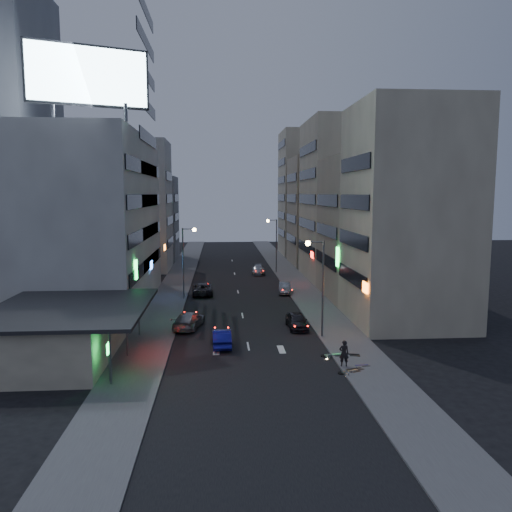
{
  "coord_description": "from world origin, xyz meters",
  "views": [
    {
      "loc": [
        -2.15,
        -33.98,
        11.92
      ],
      "look_at": [
        1.5,
        16.16,
        5.64
      ],
      "focal_mm": 35.0,
      "sensor_mm": 36.0,
      "label": 1
    }
  ],
  "objects": [
    {
      "name": "scooter_silver_b",
      "position": [
        6.83,
        1.32,
        0.74
      ],
      "size": [
        0.92,
        2.09,
        1.24
      ],
      "primitive_type": null,
      "rotation": [
        0.0,
        0.0,
        1.7
      ],
      "color": "#999CA0",
      "rests_on": "sidewalk_right"
    },
    {
      "name": "ground",
      "position": [
        0.0,
        0.0,
        0.0
      ],
      "size": [
        180.0,
        180.0,
        0.0
      ],
      "primitive_type": "plane",
      "color": "black",
      "rests_on": "ground"
    },
    {
      "name": "far_right_a",
      "position": [
        15.5,
        50.0,
        9.0
      ],
      "size": [
        11.0,
        12.0,
        18.0
      ],
      "primitive_type": "cube",
      "color": "tan",
      "rests_on": "ground"
    },
    {
      "name": "scooter_black_a",
      "position": [
        7.37,
        -1.66,
        0.66
      ],
      "size": [
        1.09,
        1.85,
        1.07
      ],
      "primitive_type": null,
      "rotation": [
        0.0,
        0.0,
        1.88
      ],
      "color": "black",
      "rests_on": "sidewalk_right"
    },
    {
      "name": "sidewalk_left",
      "position": [
        -8.0,
        30.0,
        0.06
      ],
      "size": [
        4.0,
        120.0,
        0.12
      ],
      "primitive_type": "cube",
      "color": "#4C4C4F",
      "rests_on": "ground"
    },
    {
      "name": "far_left_b",
      "position": [
        -16.0,
        58.0,
        7.5
      ],
      "size": [
        12.0,
        10.0,
        15.0
      ],
      "primitive_type": "cube",
      "color": "gray",
      "rests_on": "ground"
    },
    {
      "name": "far_left_a",
      "position": [
        -15.5,
        45.0,
        10.0
      ],
      "size": [
        11.0,
        10.0,
        20.0
      ],
      "primitive_type": "cube",
      "color": "beige",
      "rests_on": "ground"
    },
    {
      "name": "road_car_blue",
      "position": [
        -2.08,
        4.22,
        0.68
      ],
      "size": [
        1.55,
        4.14,
        1.35
      ],
      "primitive_type": "imported",
      "rotation": [
        0.0,
        0.0,
        3.17
      ],
      "color": "navy",
      "rests_on": "ground"
    },
    {
      "name": "sidewalk_right",
      "position": [
        8.0,
        30.0,
        0.06
      ],
      "size": [
        4.0,
        120.0,
        0.12
      ],
      "primitive_type": "cube",
      "color": "#4C4C4F",
      "rests_on": "ground"
    },
    {
      "name": "parked_car_right_near",
      "position": [
        4.62,
        8.97,
        0.7
      ],
      "size": [
        1.75,
        4.16,
        1.4
      ],
      "primitive_type": "imported",
      "rotation": [
        0.0,
        0.0,
        0.02
      ],
      "color": "#27272D",
      "rests_on": "ground"
    },
    {
      "name": "shophouse_near",
      "position": [
        15.0,
        10.5,
        10.0
      ],
      "size": [
        10.0,
        11.0,
        20.0
      ],
      "primitive_type": "cube",
      "color": "beige",
      "rests_on": "ground"
    },
    {
      "name": "person",
      "position": [
        6.3,
        -1.33,
        1.03
      ],
      "size": [
        0.7,
        0.49,
        1.82
      ],
      "primitive_type": "imported",
      "rotation": [
        0.0,
        0.0,
        3.07
      ],
      "color": "black",
      "rests_on": "sidewalk_right"
    },
    {
      "name": "parked_car_left",
      "position": [
        -4.27,
        24.6,
        0.71
      ],
      "size": [
        2.57,
        5.23,
        1.43
      ],
      "primitive_type": "imported",
      "rotation": [
        0.0,
        0.0,
        3.18
      ],
      "color": "#2A292E",
      "rests_on": "ground"
    },
    {
      "name": "scooter_silver_a",
      "position": [
        7.0,
        -2.0,
        0.67
      ],
      "size": [
        1.25,
        1.91,
        1.11
      ],
      "primitive_type": null,
      "rotation": [
        0.0,
        0.0,
        1.96
      ],
      "color": "#95999C",
      "rests_on": "sidewalk_right"
    },
    {
      "name": "street_lamp_right_far",
      "position": [
        5.9,
        40.0,
        5.36
      ],
      "size": [
        1.6,
        0.44,
        8.02
      ],
      "color": "#595B60",
      "rests_on": "sidewalk_right"
    },
    {
      "name": "scooter_black_b",
      "position": [
        8.12,
        1.06,
        0.73
      ],
      "size": [
        1.21,
        2.12,
        1.23
      ],
      "primitive_type": null,
      "rotation": [
        0.0,
        0.0,
        1.28
      ],
      "color": "black",
      "rests_on": "sidewalk_right"
    },
    {
      "name": "far_right_b",
      "position": [
        16.0,
        64.0,
        12.0
      ],
      "size": [
        12.0,
        12.0,
        24.0
      ],
      "primitive_type": "cube",
      "color": "beige",
      "rests_on": "ground"
    },
    {
      "name": "street_lamp_left",
      "position": [
        -5.9,
        22.0,
        5.36
      ],
      "size": [
        1.6,
        0.44,
        8.02
      ],
      "color": "#595B60",
      "rests_on": "sidewalk_left"
    },
    {
      "name": "shophouse_far",
      "position": [
        15.0,
        35.0,
        11.0
      ],
      "size": [
        10.0,
        14.0,
        22.0
      ],
      "primitive_type": "cube",
      "color": "beige",
      "rests_on": "ground"
    },
    {
      "name": "billboard",
      "position": [
        -12.99,
        9.97,
        21.66
      ],
      "size": [
        9.52,
        3.75,
        6.2
      ],
      "rotation": [
        0.0,
        0.0,
        0.35
      ],
      "color": "#595B60",
      "rests_on": "white_building"
    },
    {
      "name": "parked_car_right_mid",
      "position": [
        5.6,
        24.73,
        0.65
      ],
      "size": [
        1.88,
        4.12,
        1.31
      ],
      "primitive_type": "imported",
      "rotation": [
        0.0,
        0.0,
        -0.13
      ],
      "color": "gray",
      "rests_on": "ground"
    },
    {
      "name": "street_lamp_right_near",
      "position": [
        5.9,
        6.0,
        5.36
      ],
      "size": [
        1.6,
        0.44,
        8.02
      ],
      "color": "#595B60",
      "rests_on": "sidewalk_right"
    },
    {
      "name": "scooter_blue",
      "position": [
        8.08,
        -1.09,
        0.62
      ],
      "size": [
        0.69,
        1.68,
        1.0
      ],
      "primitive_type": null,
      "rotation": [
        0.0,
        0.0,
        1.66
      ],
      "color": "navy",
      "rests_on": "sidewalk_right"
    },
    {
      "name": "road_car_silver",
      "position": [
        -5.0,
        9.75,
        0.72
      ],
      "size": [
        3.03,
        5.28,
        1.44
      ],
      "primitive_type": "imported",
      "rotation": [
        0.0,
        0.0,
        2.93
      ],
      "color": "gray",
      "rests_on": "ground"
    },
    {
      "name": "white_building",
      "position": [
        -17.0,
        20.0,
        9.0
      ],
      "size": [
        14.0,
        24.0,
        18.0
      ],
      "primitive_type": "cube",
      "color": "beige",
      "rests_on": "ground"
    },
    {
      "name": "parked_car_right_far",
      "position": [
        3.51,
        39.39,
        0.65
      ],
      "size": [
        1.96,
        4.54,
        1.3
      ],
      "primitive_type": "imported",
      "rotation": [
        0.0,
        0.0,
        -0.03
      ],
      "color": "gray",
      "rests_on": "ground"
    },
    {
      "name": "food_court",
      "position": [
        -13.9,
        2.0,
        1.98
      ],
      "size": [
        11.0,
        13.0,
        3.88
      ],
      "color": "beige",
      "rests_on": "ground"
    },
    {
      "name": "shophouse_mid",
      "position": [
        15.5,
        22.0,
        8.0
      ],
      "size": [
        11.0,
        12.0,
        16.0
      ],
      "primitive_type": "cube",
      "color": "tan",
      "rests_on": "ground"
    }
  ]
}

